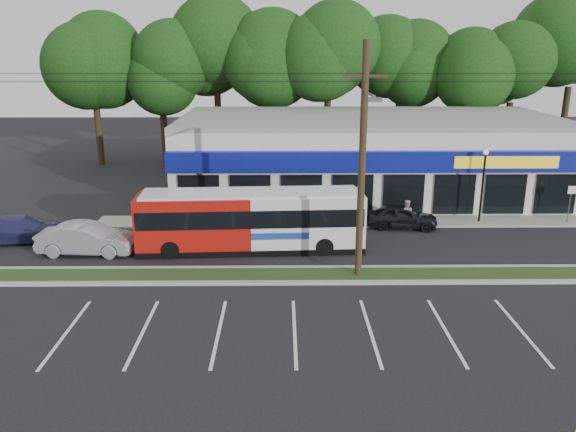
# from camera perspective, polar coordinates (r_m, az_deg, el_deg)

# --- Properties ---
(ground) EXTENTS (120.00, 120.00, 0.00)m
(ground) POSITION_cam_1_polar(r_m,az_deg,el_deg) (23.97, 0.22, -7.10)
(ground) COLOR black
(ground) RESTS_ON ground
(grass_strip) EXTENTS (40.00, 1.60, 0.12)m
(grass_strip) POSITION_cam_1_polar(r_m,az_deg,el_deg) (24.87, 0.19, -6.04)
(grass_strip) COLOR #223415
(grass_strip) RESTS_ON ground
(curb_south) EXTENTS (40.00, 0.25, 0.14)m
(curb_south) POSITION_cam_1_polar(r_m,az_deg,el_deg) (24.08, 0.22, -6.80)
(curb_south) COLOR #9E9E93
(curb_south) RESTS_ON ground
(curb_north) EXTENTS (40.00, 0.25, 0.14)m
(curb_north) POSITION_cam_1_polar(r_m,az_deg,el_deg) (25.65, 0.17, -5.28)
(curb_north) COLOR #9E9E93
(curb_north) RESTS_ON ground
(sidewalk) EXTENTS (32.00, 2.20, 0.10)m
(sidewalk) POSITION_cam_1_polar(r_m,az_deg,el_deg) (32.82, 8.76, -0.52)
(sidewalk) COLOR #9E9E93
(sidewalk) RESTS_ON ground
(strip_mall) EXTENTS (25.00, 12.55, 5.30)m
(strip_mall) POSITION_cam_1_polar(r_m,az_deg,el_deg) (38.92, 8.06, 6.18)
(strip_mall) COLOR beige
(strip_mall) RESTS_ON ground
(utility_pole) EXTENTS (50.00, 2.77, 10.00)m
(utility_pole) POSITION_cam_1_polar(r_m,az_deg,el_deg) (23.45, 7.18, 6.11)
(utility_pole) COLOR black
(utility_pole) RESTS_ON ground
(lamp_post) EXTENTS (0.30, 0.30, 4.25)m
(lamp_post) POSITION_cam_1_polar(r_m,az_deg,el_deg) (33.48, 19.22, 3.71)
(lamp_post) COLOR black
(lamp_post) RESTS_ON ground
(sign_post) EXTENTS (0.45, 0.10, 2.23)m
(sign_post) POSITION_cam_1_polar(r_m,az_deg,el_deg) (35.53, 26.78, 1.70)
(sign_post) COLOR #59595E
(sign_post) RESTS_ON ground
(tree_line) EXTENTS (46.76, 6.76, 11.83)m
(tree_line) POSITION_cam_1_polar(r_m,az_deg,el_deg) (48.13, 4.72, 15.20)
(tree_line) COLOR black
(tree_line) RESTS_ON ground
(metrobus) EXTENTS (11.20, 2.90, 2.99)m
(metrobus) POSITION_cam_1_polar(r_m,az_deg,el_deg) (27.68, -3.76, -0.32)
(metrobus) COLOR #AB130D
(metrobus) RESTS_ON ground
(car_dark) EXTENTS (4.06, 2.03, 1.33)m
(car_dark) POSITION_cam_1_polar(r_m,az_deg,el_deg) (31.90, 11.48, -0.03)
(car_dark) COLOR black
(car_dark) RESTS_ON ground
(car_silver) EXTENTS (4.71, 1.84, 1.53)m
(car_silver) POSITION_cam_1_polar(r_m,az_deg,el_deg) (29.01, -19.78, -2.20)
(car_silver) COLOR #98999F
(car_silver) RESTS_ON ground
(car_blue) EXTENTS (4.83, 2.43, 1.34)m
(car_blue) POSITION_cam_1_polar(r_m,az_deg,el_deg) (32.16, -25.43, -1.20)
(car_blue) COLOR navy
(car_blue) RESTS_ON ground
(pedestrian_a) EXTENTS (0.60, 0.43, 1.57)m
(pedestrian_a) POSITION_cam_1_polar(r_m,az_deg,el_deg) (31.04, 3.72, 0.05)
(pedestrian_a) COLOR silver
(pedestrian_a) RESTS_ON ground
(pedestrian_b) EXTENTS (0.88, 0.73, 1.66)m
(pedestrian_b) POSITION_cam_1_polar(r_m,az_deg,el_deg) (31.70, 11.89, 0.16)
(pedestrian_b) COLOR #B8AFA6
(pedestrian_b) RESTS_ON ground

